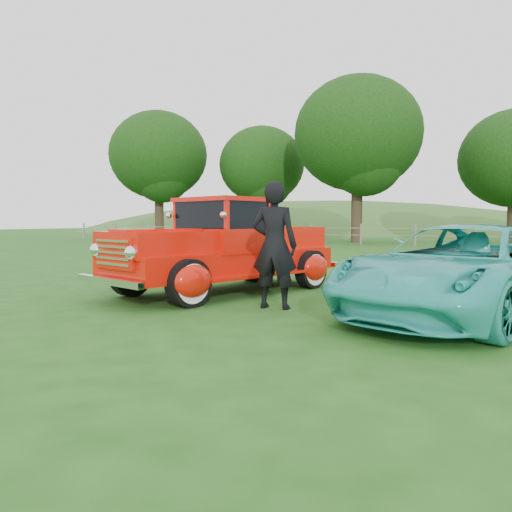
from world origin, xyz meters
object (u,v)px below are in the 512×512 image
at_px(tree_mid_west, 262,165).
at_px(man, 274,245).
at_px(tree_near_west, 358,134).
at_px(teal_sedan, 464,271).
at_px(tree_far_west, 158,155).
at_px(red_pickup, 224,250).

relative_size(tree_mid_west, man, 4.33).
relative_size(tree_near_west, teal_sedan, 2.23).
bearing_deg(teal_sedan, tree_near_west, 127.02).
bearing_deg(tree_near_west, man, -79.03).
xyz_separation_m(tree_far_west, tree_mid_west, (8.00, 2.00, -0.94)).
distance_m(tree_far_west, teal_sedan, 34.71).
bearing_deg(red_pickup, tree_far_west, 147.15).
xyz_separation_m(tree_far_west, tree_near_west, (16.00, -1.00, 0.31)).
distance_m(tree_near_west, teal_sedan, 25.81).
bearing_deg(tree_mid_west, red_pickup, -66.89).
bearing_deg(tree_far_west, tree_near_west, -3.58).
relative_size(tree_far_west, tree_mid_west, 1.17).
bearing_deg(teal_sedan, tree_far_west, 153.00).
bearing_deg(man, tree_far_west, -56.47).
relative_size(tree_mid_west, red_pickup, 1.60).
relative_size(tree_far_west, man, 5.08).
height_order(tree_mid_west, teal_sedan, tree_mid_west).
xyz_separation_m(tree_mid_west, man, (12.74, -27.46, -4.57)).
relative_size(tree_near_west, man, 5.34).
bearing_deg(tree_far_west, man, -50.83).
xyz_separation_m(tree_mid_west, red_pickup, (11.20, -26.25, -4.75)).
distance_m(tree_far_west, man, 33.30).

